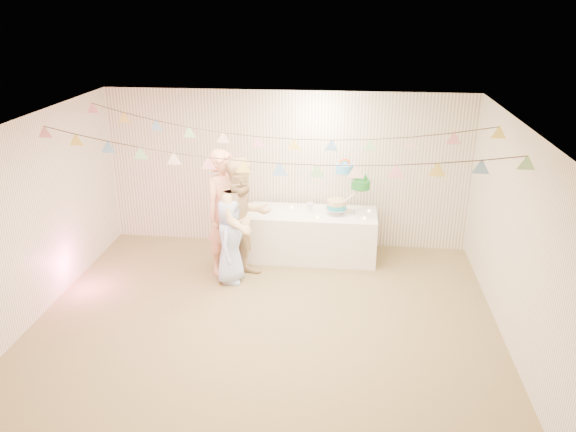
# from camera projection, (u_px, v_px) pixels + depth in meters

# --- Properties ---
(floor) EXTENTS (6.00, 6.00, 0.00)m
(floor) POSITION_uv_depth(u_px,v_px,m) (266.00, 318.00, 7.42)
(floor) COLOR olive
(floor) RESTS_ON ground
(ceiling) EXTENTS (6.00, 6.00, 0.00)m
(ceiling) POSITION_uv_depth(u_px,v_px,m) (263.00, 124.00, 6.47)
(ceiling) COLOR white
(ceiling) RESTS_ON ground
(back_wall) EXTENTS (6.00, 6.00, 0.00)m
(back_wall) POSITION_uv_depth(u_px,v_px,m) (287.00, 170.00, 9.26)
(back_wall) COLOR white
(back_wall) RESTS_ON ground
(front_wall) EXTENTS (6.00, 6.00, 0.00)m
(front_wall) POSITION_uv_depth(u_px,v_px,m) (221.00, 343.00, 4.63)
(front_wall) COLOR white
(front_wall) RESTS_ON ground
(left_wall) EXTENTS (5.00, 5.00, 0.00)m
(left_wall) POSITION_uv_depth(u_px,v_px,m) (36.00, 218.00, 7.25)
(left_wall) COLOR white
(left_wall) RESTS_ON ground
(right_wall) EXTENTS (5.00, 5.00, 0.00)m
(right_wall) POSITION_uv_depth(u_px,v_px,m) (515.00, 238.00, 6.64)
(right_wall) COLOR white
(right_wall) RESTS_ON ground
(table) EXTENTS (2.05, 0.82, 0.77)m
(table) POSITION_uv_depth(u_px,v_px,m) (312.00, 235.00, 9.05)
(table) COLOR white
(table) RESTS_ON floor
(cake_stand) EXTENTS (0.74, 0.44, 0.83)m
(cake_stand) POSITION_uv_depth(u_px,v_px,m) (348.00, 189.00, 8.76)
(cake_stand) COLOR silver
(cake_stand) RESTS_ON table
(cake_bottom) EXTENTS (0.31, 0.31, 0.15)m
(cake_bottom) POSITION_uv_depth(u_px,v_px,m) (337.00, 210.00, 8.84)
(cake_bottom) COLOR teal
(cake_bottom) RESTS_ON cake_stand
(cake_middle) EXTENTS (0.27, 0.27, 0.22)m
(cake_middle) POSITION_uv_depth(u_px,v_px,m) (359.00, 191.00, 8.84)
(cake_middle) COLOR #1B7B29
(cake_middle) RESTS_ON cake_stand
(cake_top_tier) EXTENTS (0.25, 0.25, 0.19)m
(cake_top_tier) POSITION_uv_depth(u_px,v_px,m) (344.00, 177.00, 8.66)
(cake_top_tier) COLOR #4AA6EA
(cake_top_tier) RESTS_ON cake_stand
(platter) EXTENTS (0.31, 0.31, 0.02)m
(platter) POSITION_uv_depth(u_px,v_px,m) (277.00, 213.00, 8.92)
(platter) COLOR white
(platter) RESTS_ON table
(posy) EXTENTS (0.13, 0.13, 0.15)m
(posy) POSITION_uv_depth(u_px,v_px,m) (310.00, 208.00, 8.94)
(posy) COLOR white
(posy) RESTS_ON table
(person_adult_a) EXTENTS (0.80, 0.84, 1.93)m
(person_adult_a) POSITION_uv_depth(u_px,v_px,m) (226.00, 213.00, 8.36)
(person_adult_a) COLOR #EFA07D
(person_adult_a) RESTS_ON floor
(person_adult_b) EXTENTS (1.15, 1.13, 1.86)m
(person_adult_b) POSITION_uv_depth(u_px,v_px,m) (244.00, 220.00, 8.18)
(person_adult_b) COLOR #E4BF8C
(person_adult_b) RESTS_ON floor
(person_child) EXTENTS (0.47, 0.67, 1.29)m
(person_child) POSITION_uv_depth(u_px,v_px,m) (230.00, 241.00, 8.18)
(person_child) COLOR #B4CBFF
(person_child) RESTS_ON floor
(bunting_back) EXTENTS (5.60, 1.10, 0.40)m
(bunting_back) POSITION_uv_depth(u_px,v_px,m) (276.00, 125.00, 7.58)
(bunting_back) COLOR pink
(bunting_back) RESTS_ON ceiling
(bunting_front) EXTENTS (5.60, 0.90, 0.36)m
(bunting_front) POSITION_uv_depth(u_px,v_px,m) (261.00, 152.00, 6.39)
(bunting_front) COLOR #72A5E5
(bunting_front) RESTS_ON ceiling
(tealight_0) EXTENTS (0.04, 0.04, 0.03)m
(tealight_0) POSITION_uv_depth(u_px,v_px,m) (261.00, 213.00, 8.85)
(tealight_0) COLOR #FFD88C
(tealight_0) RESTS_ON table
(tealight_1) EXTENTS (0.04, 0.04, 0.03)m
(tealight_1) POSITION_uv_depth(u_px,v_px,m) (291.00, 207.00, 9.11)
(tealight_1) COLOR #FFD88C
(tealight_1) RESTS_ON table
(tealight_2) EXTENTS (0.04, 0.04, 0.03)m
(tealight_2) POSITION_uv_depth(u_px,v_px,m) (318.00, 217.00, 8.69)
(tealight_2) COLOR #FFD88C
(tealight_2) RESTS_ON table
(tealight_3) EXTENTS (0.04, 0.04, 0.03)m
(tealight_3) POSITION_uv_depth(u_px,v_px,m) (335.00, 208.00, 9.07)
(tealight_3) COLOR #FFD88C
(tealight_3) RESTS_ON table
(tealight_4) EXTENTS (0.04, 0.04, 0.03)m
(tealight_4) POSITION_uv_depth(u_px,v_px,m) (364.00, 218.00, 8.65)
(tealight_4) COLOR #FFD88C
(tealight_4) RESTS_ON table
(tealight_5) EXTENTS (0.04, 0.04, 0.03)m
(tealight_5) POSITION_uv_depth(u_px,v_px,m) (369.00, 210.00, 8.95)
(tealight_5) COLOR #FFD88C
(tealight_5) RESTS_ON table
(tealight_6) EXTENTS (0.04, 0.04, 0.03)m
(tealight_6) POSITION_uv_depth(u_px,v_px,m) (330.00, 210.00, 8.98)
(tealight_6) COLOR #FFD88C
(tealight_6) RESTS_ON table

